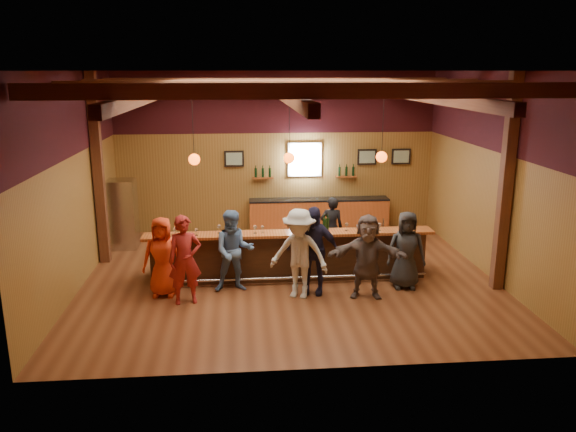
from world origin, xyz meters
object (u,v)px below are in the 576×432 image
at_px(customer_white, 299,254).
at_px(customer_navy, 313,250).
at_px(bartender, 331,228).
at_px(bottle_a, 327,224).
at_px(bar_counter, 289,253).
at_px(customer_dark, 406,250).
at_px(ice_bucket, 298,227).
at_px(customer_redvest, 185,260).
at_px(customer_denim, 234,251).
at_px(customer_orange, 163,257).
at_px(back_bar_cabinet, 319,215).
at_px(customer_brown, 367,256).
at_px(stainless_fridge, 123,214).

bearing_deg(customer_white, customer_navy, 56.17).
bearing_deg(bartender, bottle_a, 78.76).
xyz_separation_m(bar_counter, bartender, (1.14, 1.14, 0.25)).
distance_m(customer_navy, customer_dark, 2.01).
relative_size(customer_white, ice_bucket, 8.52).
xyz_separation_m(bar_counter, ice_bucket, (0.16, -0.34, 0.70)).
distance_m(bar_counter, customer_redvest, 2.59).
distance_m(customer_navy, bartender, 2.32).
height_order(bartender, bottle_a, bartender).
relative_size(bar_counter, bartender, 4.10).
xyz_separation_m(bartender, ice_bucket, (-0.98, -1.48, 0.45)).
distance_m(bar_counter, bottle_a, 1.11).
distance_m(customer_denim, customer_dark, 3.62).
bearing_deg(customer_orange, back_bar_cabinet, 54.67).
bearing_deg(customer_navy, customer_orange, -166.36).
relative_size(customer_brown, customer_dark, 1.04).
distance_m(customer_redvest, ice_bucket, 2.57).
distance_m(customer_brown, bottle_a, 1.41).
relative_size(customer_navy, customer_dark, 1.11).
bearing_deg(customer_denim, customer_redvest, -153.08).
distance_m(customer_denim, ice_bucket, 1.50).
bearing_deg(customer_brown, customer_orange, -176.51).
xyz_separation_m(bar_counter, customer_orange, (-2.68, -0.91, 0.31)).
height_order(back_bar_cabinet, customer_brown, customer_brown).
distance_m(stainless_fridge, customer_orange, 3.65).
xyz_separation_m(stainless_fridge, customer_dark, (6.51, -3.39, -0.07)).
xyz_separation_m(customer_denim, customer_brown, (2.68, -0.57, -0.00)).
distance_m(bar_counter, customer_navy, 1.20).
xyz_separation_m(stainless_fridge, customer_white, (4.20, -3.71, 0.03)).
bearing_deg(stainless_fridge, bartender, -14.03).
distance_m(customer_orange, customer_brown, 4.16).
height_order(bar_counter, ice_bucket, ice_bucket).
bearing_deg(bartender, ice_bucket, 58.68).
height_order(customer_white, customer_navy, same).
xyz_separation_m(customer_orange, customer_navy, (3.07, -0.15, 0.10)).
distance_m(customer_denim, customer_navy, 1.64).
relative_size(stainless_fridge, customer_white, 0.97).
bearing_deg(customer_brown, bartender, 107.03).
distance_m(back_bar_cabinet, customer_navy, 4.72).
bearing_deg(customer_orange, customer_redvest, -36.16).
distance_m(bar_counter, customer_dark, 2.59).
height_order(customer_redvest, customer_white, customer_white).
bearing_deg(ice_bucket, customer_denim, -161.67).
bearing_deg(customer_brown, bottle_a, 127.40).
xyz_separation_m(customer_orange, customer_dark, (5.07, -0.03, 0.01)).
xyz_separation_m(stainless_fridge, customer_denim, (2.89, -3.25, -0.03)).
relative_size(back_bar_cabinet, customer_navy, 2.16).
distance_m(bar_counter, customer_brown, 2.03).
bearing_deg(customer_navy, customer_brown, -0.22).
xyz_separation_m(ice_bucket, bottle_a, (0.67, 0.17, 0.02)).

